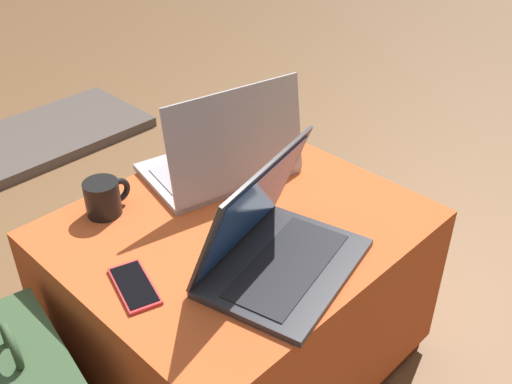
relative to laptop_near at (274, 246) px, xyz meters
The scene contains 6 objects.
ground_plane 0.56m from the laptop_near, 72.05° to the left, with size 14.00×14.00×0.00m, color brown.
ottoman 0.34m from the laptop_near, 72.05° to the left, with size 0.81×0.70×0.48m.
laptop_near is the anchor object (origin of this frame).
laptop_far 0.38m from the laptop_near, 63.50° to the left, with size 0.42×0.34×0.27m.
cell_phone 0.30m from the laptop_near, 147.94° to the left, with size 0.11×0.16×0.01m.
coffee_mug 0.45m from the laptop_near, 108.49° to the left, with size 0.12×0.08×0.09m.
Camera 1 is at (-0.78, -0.83, 1.33)m, focal length 42.00 mm.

